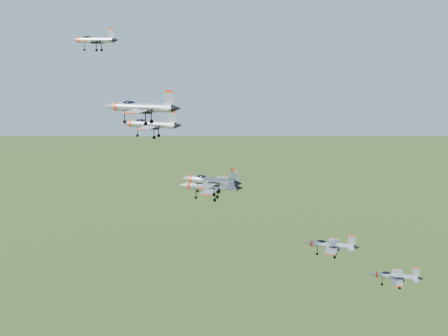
{
  "coord_description": "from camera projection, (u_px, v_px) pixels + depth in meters",
  "views": [
    {
      "loc": [
        19.47,
        -112.15,
        163.13
      ],
      "look_at": [
        12.11,
        -0.63,
        138.77
      ],
      "focal_mm": 50.0,
      "sensor_mm": 36.0,
      "label": 1
    }
  ],
  "objects": [
    {
      "name": "jet_right_high",
      "position": [
        141.0,
        107.0,
        93.24
      ],
      "size": [
        12.48,
        10.5,
        3.35
      ],
      "rotation": [
        0.0,
        0.0,
        -0.2
      ],
      "color": "#A6AAB2"
    },
    {
      "name": "jet_trail",
      "position": [
        330.0,
        245.0,
        115.88
      ],
      "size": [
        10.74,
        9.05,
        2.89
      ],
      "rotation": [
        0.0,
        0.0,
        -0.21
      ],
      "color": "#A6AAB2"
    },
    {
      "name": "jet_lead",
      "position": [
        94.0,
        40.0,
        122.0
      ],
      "size": [
        10.46,
        8.88,
        2.84
      ],
      "rotation": [
        0.0,
        0.0,
        -0.28
      ],
      "color": "#A6AAB2"
    },
    {
      "name": "jet_left_high",
      "position": [
        150.0,
        124.0,
        112.44
      ],
      "size": [
        11.94,
        10.07,
        3.21
      ],
      "rotation": [
        0.0,
        0.0,
        -0.22
      ],
      "color": "#A6AAB2"
    },
    {
      "name": "jet_right_low",
      "position": [
        211.0,
        180.0,
        106.74
      ],
      "size": [
        11.15,
        9.55,
        3.07
      ],
      "rotation": [
        0.0,
        0.0,
        -0.34
      ],
      "color": "#A6AAB2"
    },
    {
      "name": "jet_left_low",
      "position": [
        210.0,
        186.0,
        125.78
      ],
      "size": [
        13.52,
        11.29,
        3.62
      ],
      "rotation": [
        0.0,
        0.0,
        -0.14
      ],
      "color": "#A6AAB2"
    },
    {
      "name": "jet_extra",
      "position": [
        395.0,
        276.0,
        125.23
      ],
      "size": [
        11.05,
        9.29,
        2.97
      ],
      "rotation": [
        0.0,
        0.0,
        -0.2
      ],
      "color": "#A6AAB2"
    }
  ]
}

